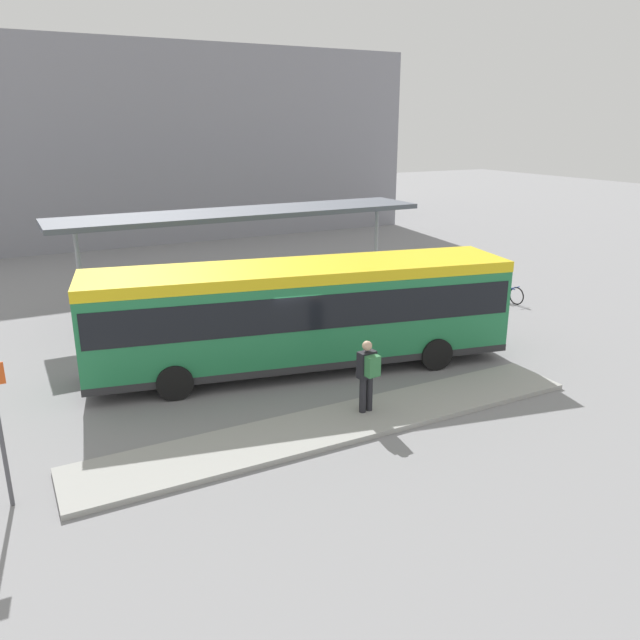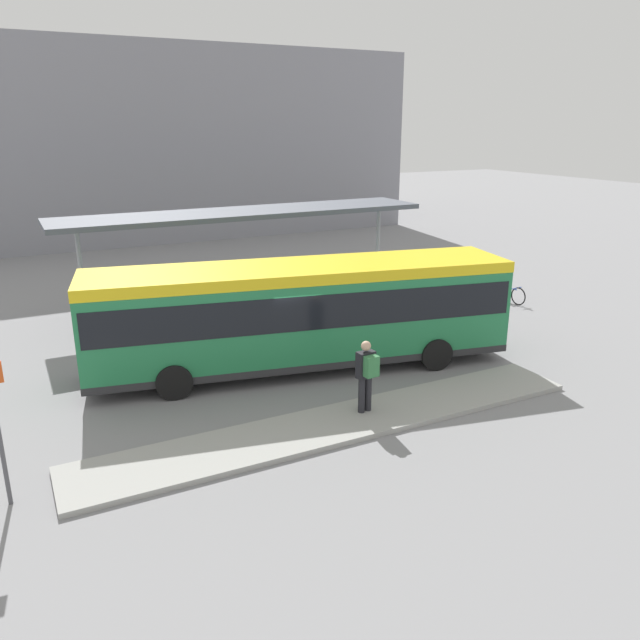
{
  "view_description": "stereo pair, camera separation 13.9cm",
  "coord_description": "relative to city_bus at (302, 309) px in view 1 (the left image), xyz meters",
  "views": [
    {
      "loc": [
        -7.29,
        -15.05,
        6.74
      ],
      "look_at": [
        0.59,
        0.0,
        1.36
      ],
      "focal_mm": 35.0,
      "sensor_mm": 36.0,
      "label": 1
    },
    {
      "loc": [
        -7.17,
        -15.11,
        6.74
      ],
      "look_at": [
        0.59,
        0.0,
        1.36
      ],
      "focal_mm": 35.0,
      "sensor_mm": 36.0,
      "label": 2
    }
  ],
  "objects": [
    {
      "name": "bicycle_black",
      "position": [
        10.03,
        4.13,
        -1.44
      ],
      "size": [
        0.48,
        1.54,
        0.67
      ],
      "rotation": [
        0.0,
        0.0,
        1.71
      ],
      "color": "black",
      "rests_on": "ground_plane"
    },
    {
      "name": "pedestrian_waiting",
      "position": [
        0.01,
        -3.52,
        -0.63
      ],
      "size": [
        0.46,
        0.48,
        1.78
      ],
      "rotation": [
        0.0,
        0.0,
        1.67
      ],
      "color": "#232328",
      "rests_on": "curb_island"
    },
    {
      "name": "bicycle_blue",
      "position": [
        10.21,
        2.52,
        -1.42
      ],
      "size": [
        0.48,
        1.64,
        0.71
      ],
      "rotation": [
        0.0,
        0.0,
        -1.48
      ],
      "color": "black",
      "rests_on": "ground_plane"
    },
    {
      "name": "station_shelter",
      "position": [
        0.81,
        6.53,
        1.77
      ],
      "size": [
        13.7,
        2.67,
        3.68
      ],
      "color": "#4C515B",
      "rests_on": "ground_plane"
    },
    {
      "name": "city_bus",
      "position": [
        0.0,
        0.0,
        0.0
      ],
      "size": [
        12.01,
        4.72,
        3.02
      ],
      "rotation": [
        0.0,
        0.0,
        -0.2
      ],
      "color": "#237A47",
      "rests_on": "ground_plane"
    },
    {
      "name": "ground_plane",
      "position": [
        -0.01,
        0.0,
        -1.77
      ],
      "size": [
        120.0,
        120.0,
        0.0
      ],
      "primitive_type": "plane",
      "color": "gray"
    },
    {
      "name": "curb_island",
      "position": [
        -0.77,
        -3.66,
        -1.71
      ],
      "size": [
        12.43,
        1.8,
        0.12
      ],
      "color": "#9E9E99",
      "rests_on": "ground_plane"
    },
    {
      "name": "platform_sign",
      "position": [
        -7.73,
        -3.6,
        -0.22
      ],
      "size": [
        0.44,
        0.08,
        2.8
      ],
      "color": "#4C4C51",
      "rests_on": "ground_plane"
    },
    {
      "name": "bicycle_yellow",
      "position": [
        10.02,
        3.33,
        -1.39
      ],
      "size": [
        0.48,
        1.8,
        0.77
      ],
      "rotation": [
        0.0,
        0.0,
        -1.51
      ],
      "color": "black",
      "rests_on": "ground_plane"
    },
    {
      "name": "station_building",
      "position": [
        2.79,
        27.24,
        3.76
      ],
      "size": [
        29.16,
        12.77,
        11.06
      ],
      "color": "gray",
      "rests_on": "ground_plane"
    }
  ]
}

